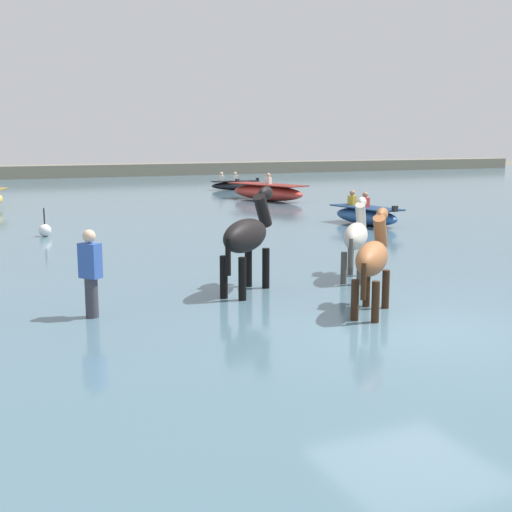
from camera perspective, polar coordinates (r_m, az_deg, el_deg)
ground_plane at (r=10.27m, az=13.33°, el=-7.27°), size 120.00×120.00×0.00m
water_surface at (r=18.98m, az=-5.12°, el=1.26°), size 90.00×90.00×0.25m
horse_lead_black at (r=11.96m, az=-0.74°, el=1.56°), size 1.65×1.56×2.10m
horse_trailing_pinto at (r=13.27m, az=8.51°, el=1.54°), size 1.30×1.46×1.81m
horse_flank_chestnut at (r=10.69m, az=9.88°, el=-0.37°), size 1.41×1.44×1.87m
boat_far_offshore at (r=29.88m, az=0.97°, el=5.45°), size 2.62×4.23×1.20m
boat_near_port at (r=21.78m, az=9.31°, el=3.43°), size 1.38×2.77×1.05m
boat_distant_west at (r=36.04m, az=-1.79°, el=6.05°), size 2.67×1.02×0.95m
person_wading_mid at (r=10.63m, az=-13.85°, el=-1.88°), size 0.36×0.37×1.63m
channel_buoy at (r=19.81m, az=-17.49°, el=2.11°), size 0.35×0.35×0.80m
far_shoreline at (r=49.10m, az=-16.91°, el=6.74°), size 80.00×2.40×1.11m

